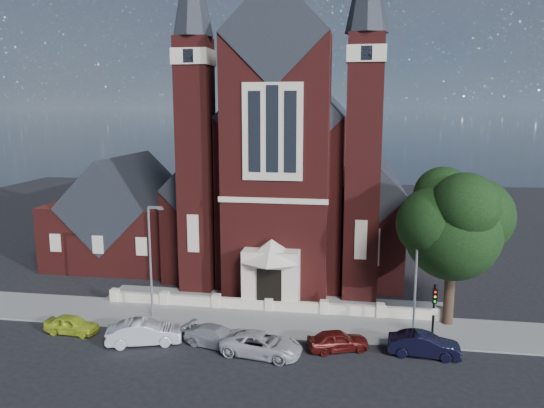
% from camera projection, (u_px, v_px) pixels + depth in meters
% --- Properties ---
extents(ground, '(120.00, 120.00, 0.00)m').
position_uv_depth(ground, '(285.00, 276.00, 47.12)').
color(ground, black).
rests_on(ground, ground).
extents(pavement_strip, '(60.00, 5.00, 0.12)m').
position_uv_depth(pavement_strip, '(265.00, 322.00, 36.91)').
color(pavement_strip, slate).
rests_on(pavement_strip, ground).
extents(forecourt_paving, '(26.00, 3.00, 0.14)m').
position_uv_depth(forecourt_paving, '(273.00, 302.00, 40.80)').
color(forecourt_paving, slate).
rests_on(forecourt_paving, ground).
extents(forecourt_wall, '(24.00, 0.40, 0.90)m').
position_uv_depth(forecourt_wall, '(269.00, 311.00, 38.86)').
color(forecourt_wall, beige).
rests_on(forecourt_wall, ground).
extents(church, '(20.01, 34.90, 29.20)m').
position_uv_depth(church, '(295.00, 174.00, 53.38)').
color(church, '#521815').
rests_on(church, ground).
extents(parish_hall, '(12.00, 12.20, 10.24)m').
position_uv_depth(parish_hall, '(127.00, 219.00, 51.78)').
color(parish_hall, '#521815').
rests_on(parish_hall, ground).
extents(street_tree, '(6.40, 6.60, 10.70)m').
position_uv_depth(street_tree, '(456.00, 227.00, 34.91)').
color(street_tree, black).
rests_on(street_tree, ground).
extents(street_lamp_left, '(1.16, 0.22, 8.09)m').
position_uv_depth(street_lamp_left, '(151.00, 255.00, 36.82)').
color(street_lamp_left, gray).
rests_on(street_lamp_left, ground).
extents(street_lamp_right, '(1.16, 0.22, 8.09)m').
position_uv_depth(street_lamp_right, '(418.00, 267.00, 34.06)').
color(street_lamp_right, gray).
rests_on(street_lamp_right, ground).
extents(traffic_signal, '(0.28, 0.42, 4.00)m').
position_uv_depth(traffic_signal, '(434.00, 307.00, 32.75)').
color(traffic_signal, black).
rests_on(traffic_signal, ground).
extents(car_lime_van, '(3.68, 1.68, 1.22)m').
position_uv_depth(car_lime_van, '(72.00, 325.00, 34.96)').
color(car_lime_van, '#AFC126').
rests_on(car_lime_van, ground).
extents(car_silver_a, '(4.89, 2.94, 1.52)m').
position_uv_depth(car_silver_a, '(144.00, 332.00, 33.36)').
color(car_silver_a, '#B1B4B9').
rests_on(car_silver_a, ground).
extents(car_silver_b, '(4.62, 2.85, 1.25)m').
position_uv_depth(car_silver_b, '(217.00, 337.00, 33.08)').
color(car_silver_b, gray).
rests_on(car_silver_b, ground).
extents(car_white_suv, '(5.25, 3.04, 1.38)m').
position_uv_depth(car_white_suv, '(261.00, 344.00, 31.87)').
color(car_white_suv, silver).
rests_on(car_white_suv, ground).
extents(car_dark_red, '(4.08, 2.68, 1.29)m').
position_uv_depth(car_dark_red, '(338.00, 340.00, 32.48)').
color(car_dark_red, '#4C0F0D').
rests_on(car_dark_red, ground).
extents(car_navy, '(4.36, 1.80, 1.40)m').
position_uv_depth(car_navy, '(424.00, 345.00, 31.76)').
color(car_navy, black).
rests_on(car_navy, ground).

